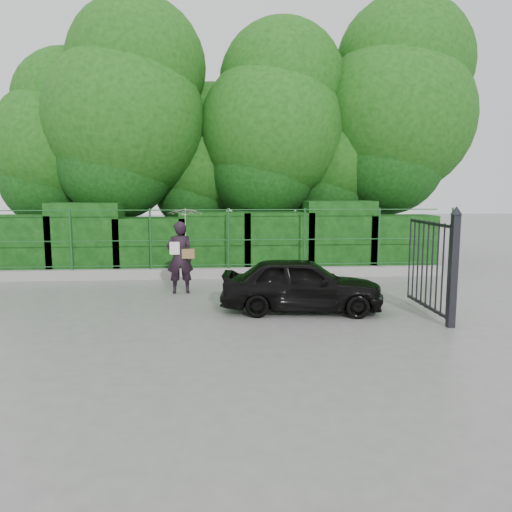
{
  "coord_description": "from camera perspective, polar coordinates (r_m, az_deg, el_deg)",
  "views": [
    {
      "loc": [
        0.09,
        -10.35,
        2.7
      ],
      "look_at": [
        0.98,
        1.3,
        1.1
      ],
      "focal_mm": 35.0,
      "sensor_mm": 36.0,
      "label": 1
    }
  ],
  "objects": [
    {
      "name": "woman",
      "position": [
        12.88,
        -8.36,
        1.9
      ],
      "size": [
        0.96,
        0.91,
        2.2
      ],
      "color": "black",
      "rests_on": "ground"
    },
    {
      "name": "hedge",
      "position": [
        15.94,
        -4.63,
        1.65
      ],
      "size": [
        14.2,
        1.2,
        2.28
      ],
      "color": "black",
      "rests_on": "ground"
    },
    {
      "name": "car",
      "position": [
        11.02,
        5.23,
        -3.22
      ],
      "size": [
        3.67,
        1.81,
        1.2
      ],
      "primitive_type": "imported",
      "rotation": [
        0.0,
        0.0,
        1.46
      ],
      "color": "black",
      "rests_on": "ground"
    },
    {
      "name": "gate",
      "position": [
        10.73,
        20.52,
        -0.8
      ],
      "size": [
        0.22,
        2.33,
        2.36
      ],
      "color": "black",
      "rests_on": "ground"
    },
    {
      "name": "fence",
      "position": [
        14.92,
        -3.86,
        2.02
      ],
      "size": [
        14.13,
        0.06,
        1.8
      ],
      "color": "#1B5023",
      "rests_on": "kerb"
    },
    {
      "name": "kerb",
      "position": [
        15.06,
        -4.66,
        -1.97
      ],
      "size": [
        14.0,
        0.25,
        0.3
      ],
      "primitive_type": "cube",
      "color": "#9E9E99",
      "rests_on": "ground"
    },
    {
      "name": "ground",
      "position": [
        10.69,
        -4.75,
        -6.86
      ],
      "size": [
        80.0,
        80.0,
        0.0
      ],
      "primitive_type": "plane",
      "color": "gray"
    },
    {
      "name": "trees",
      "position": [
        18.21,
        -1.08,
        13.85
      ],
      "size": [
        17.1,
        6.15,
        8.08
      ],
      "color": "black",
      "rests_on": "ground"
    }
  ]
}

